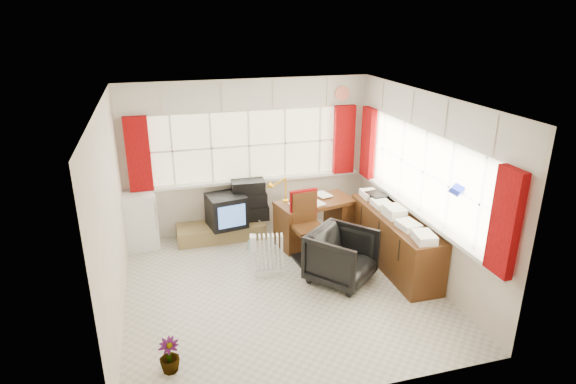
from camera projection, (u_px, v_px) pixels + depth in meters
name	position (u px, v px, depth m)	size (l,w,h in m)	color
ground	(281.00, 288.00, 6.42)	(4.00, 4.00, 0.00)	beige
room_walls	(281.00, 182.00, 5.89)	(4.00, 4.00, 4.00)	beige
window_back	(250.00, 176.00, 7.84)	(3.70, 0.12, 3.60)	#FFF8C9
window_right	(418.00, 207.00, 6.58)	(0.12, 3.70, 3.60)	#FFF8C9
curtains	(326.00, 159.00, 6.98)	(3.83, 3.83, 1.15)	#9C080B
overhead_cabinets	(330.00, 103.00, 6.76)	(3.98, 3.98, 0.48)	silver
desk	(315.00, 219.00, 7.58)	(1.31, 0.84, 0.73)	#532913
desk_lamp	(286.00, 184.00, 7.37)	(0.17, 0.16, 0.40)	#F4B70A
task_chair	(306.00, 223.00, 7.07)	(0.47, 0.49, 1.03)	black
office_chair	(342.00, 257.00, 6.47)	(0.78, 0.80, 0.73)	black
radiator	(269.00, 259.00, 6.67)	(0.42, 0.22, 0.60)	white
credenza	(394.00, 239.00, 6.90)	(0.50, 2.00, 0.85)	#532913
file_tray	(377.00, 197.00, 7.35)	(0.25, 0.32, 0.11)	black
tv_bench	(221.00, 231.00, 7.78)	(1.40, 0.50, 0.25)	olive
crt_tv	(227.00, 211.00, 7.61)	(0.65, 0.61, 0.52)	black
hifi_stack	(248.00, 200.00, 7.87)	(0.66, 0.44, 0.66)	black
mini_fridge	(139.00, 220.00, 7.43)	(0.57, 0.57, 0.88)	white
spray_bottle_a	(259.00, 228.00, 7.85)	(0.11, 0.11, 0.28)	silver
spray_bottle_b	(251.00, 243.00, 7.44)	(0.09, 0.09, 0.19)	#93DBCA
flower_vase	(169.00, 356.00, 4.86)	(0.21, 0.21, 0.38)	black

